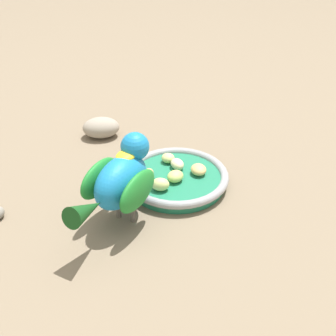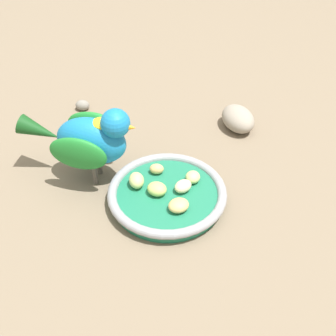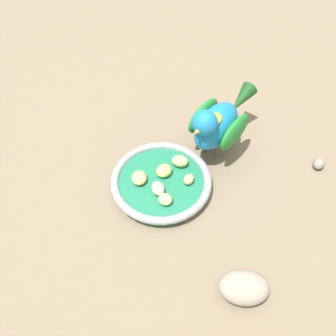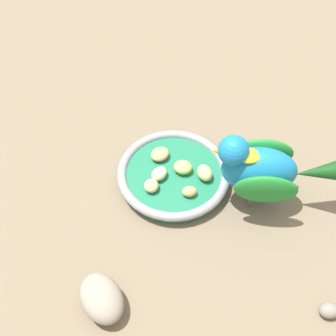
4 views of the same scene
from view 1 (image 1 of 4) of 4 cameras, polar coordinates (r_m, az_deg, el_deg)
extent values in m
plane|color=#756651|center=(0.87, 0.59, -3.07)|extent=(4.00, 4.00, 0.00)
cylinder|color=#1E7251|center=(0.89, 1.04, -1.49)|extent=(0.18, 0.18, 0.02)
torus|color=#93969B|center=(0.88, 1.05, -0.96)|extent=(0.20, 0.20, 0.02)
ellipsoid|color=#B2CC66|center=(0.86, 0.89, -1.00)|extent=(0.04, 0.04, 0.02)
ellipsoid|color=beige|center=(0.90, 1.12, 0.48)|extent=(0.03, 0.03, 0.02)
ellipsoid|color=tan|center=(0.88, -2.37, -0.66)|extent=(0.03, 0.03, 0.02)
ellipsoid|color=#C6D17A|center=(0.92, 0.01, 1.21)|extent=(0.03, 0.03, 0.02)
ellipsoid|color=tan|center=(0.89, 3.75, -0.22)|extent=(0.04, 0.04, 0.02)
ellipsoid|color=#C6D17A|center=(0.84, -0.77, -2.12)|extent=(0.04, 0.04, 0.02)
cylinder|color=#59544C|center=(0.81, -6.12, -4.66)|extent=(0.01, 0.01, 0.04)
cylinder|color=#59544C|center=(0.80, -4.31, -5.31)|extent=(0.01, 0.01, 0.04)
ellipsoid|color=#197AB7|center=(0.77, -5.67, -1.66)|extent=(0.14, 0.11, 0.08)
ellipsoid|color=#1E7F2D|center=(0.78, -8.27, -1.22)|extent=(0.10, 0.06, 0.06)
ellipsoid|color=#1E7F2D|center=(0.74, -3.68, -2.78)|extent=(0.10, 0.06, 0.06)
cone|color=#144719|center=(0.71, -9.80, -5.04)|extent=(0.08, 0.06, 0.05)
sphere|color=#197AB7|center=(0.78, -4.01, 2.61)|extent=(0.06, 0.06, 0.05)
cone|color=orange|center=(0.79, -3.12, 3.11)|extent=(0.03, 0.02, 0.02)
ellipsoid|color=yellow|center=(0.76, -4.95, 1.41)|extent=(0.05, 0.04, 0.01)
ellipsoid|color=gray|center=(1.05, -8.10, 4.84)|extent=(0.10, 0.09, 0.04)
camera|label=2|loc=(0.81, 49.52, 26.12)|focal=50.64mm
camera|label=3|loc=(1.15, -3.98, 36.55)|focal=39.30mm
camera|label=4|loc=(1.03, -29.59, 36.03)|focal=47.62mm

